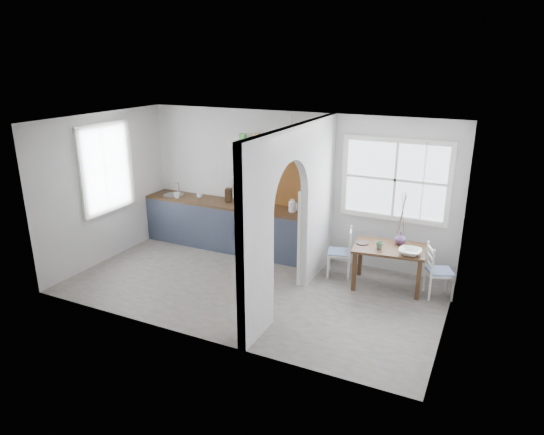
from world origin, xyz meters
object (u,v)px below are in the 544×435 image
at_px(dining_table, 388,267).
at_px(vase, 401,238).
at_px(chair_left, 339,252).
at_px(kettle, 292,206).
at_px(chair_right, 440,271).

distance_m(dining_table, vase, 0.49).
xyz_separation_m(chair_left, kettle, (-0.98, 0.28, 0.60)).
distance_m(dining_table, chair_right, 0.78).
relative_size(dining_table, vase, 5.63).
bearing_deg(chair_left, dining_table, 68.54).
bearing_deg(chair_left, chair_right, 72.32).
height_order(dining_table, chair_left, chair_left).
xyz_separation_m(dining_table, chair_left, (-0.83, 0.09, 0.07)).
distance_m(chair_right, kettle, 2.67).
bearing_deg(chair_left, vase, 81.75).
height_order(chair_right, vase, vase).
bearing_deg(vase, dining_table, -119.92).
relative_size(dining_table, kettle, 5.00).
bearing_deg(kettle, chair_right, -8.42).
bearing_deg(chair_right, vase, 51.75).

